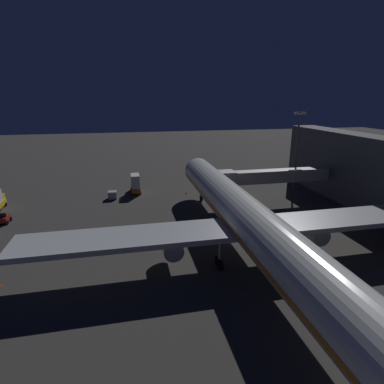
{
  "coord_description": "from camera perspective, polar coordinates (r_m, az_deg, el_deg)",
  "views": [
    {
      "loc": [
        15.2,
        44.17,
        21.4
      ],
      "look_at": [
        3.0,
        -12.87,
        3.5
      ],
      "focal_mm": 28.88,
      "sensor_mm": 36.0,
      "label": 1
    }
  ],
  "objects": [
    {
      "name": "traffic_cone_nose_starboard",
      "position": [
        71.48,
        -1.05,
        -0.13
      ],
      "size": [
        0.36,
        0.36,
        0.55
      ],
      "primitive_type": "cone",
      "color": "orange",
      "rests_on": "ground_plane"
    },
    {
      "name": "airliner_at_gate",
      "position": [
        40.36,
        11.15,
        -6.11
      ],
      "size": [
        58.57,
        68.82,
        20.14
      ],
      "color": "silver",
      "rests_on": "ground_plane"
    },
    {
      "name": "jet_bridge",
      "position": [
        65.48,
        13.58,
        2.8
      ],
      "size": [
        23.91,
        3.4,
        7.34
      ],
      "color": "#9E9E99",
      "rests_on": "ground_plane"
    },
    {
      "name": "pushback_tug",
      "position": [
        64.42,
        -31.41,
        -4.22
      ],
      "size": [
        1.86,
        2.52,
        1.95
      ],
      "color": "maroon",
      "rests_on": "ground_plane"
    },
    {
      "name": "baggage_container_mid_row",
      "position": [
        70.14,
        -14.49,
        -0.54
      ],
      "size": [
        1.86,
        1.68,
        1.68
      ],
      "primitive_type": "cube",
      "color": "#B7BABF",
      "rests_on": "ground_plane"
    },
    {
      "name": "apron_floodlight_mast",
      "position": [
        80.07,
        18.82,
        8.35
      ],
      "size": [
        2.9,
        0.5,
        18.15
      ],
      "color": "#59595E",
      "rests_on": "ground_plane"
    },
    {
      "name": "catering_truck",
      "position": [
        73.21,
        -10.42,
        1.54
      ],
      "size": [
        2.36,
        5.36,
        4.41
      ],
      "color": "orange",
      "rests_on": "ground_plane"
    },
    {
      "name": "traffic_cone_nose_port",
      "position": [
        72.41,
        2.37,
        0.08
      ],
      "size": [
        0.36,
        0.36,
        0.55
      ],
      "primitive_type": "cone",
      "color": "orange",
      "rests_on": "ground_plane"
    },
    {
      "name": "ground_plane",
      "position": [
        51.38,
        6.34,
        -7.66
      ],
      "size": [
        320.0,
        320.0,
        0.0
      ],
      "primitive_type": "plane",
      "color": "#383533"
    }
  ]
}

